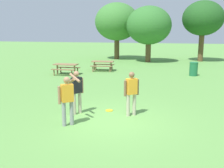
{
  "coord_description": "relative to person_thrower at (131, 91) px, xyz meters",
  "views": [
    {
      "loc": [
        2.13,
        -8.28,
        3.07
      ],
      "look_at": [
        -0.36,
        1.44,
        1.0
      ],
      "focal_mm": 41.16,
      "sensor_mm": 36.0,
      "label": 1
    }
  ],
  "objects": [
    {
      "name": "person_bystander",
      "position": [
        -2.0,
        -0.31,
        0.02
      ],
      "size": [
        0.56,
        0.82,
        1.64
      ],
      "color": "#B7AD93",
      "rests_on": "ground"
    },
    {
      "name": "trash_can_beside_table",
      "position": [
        2.69,
        9.62,
        -0.46
      ],
      "size": [
        0.59,
        0.59,
        0.96
      ],
      "color": "#1E663D",
      "rests_on": "ground"
    },
    {
      "name": "picnic_table_near",
      "position": [
        -6.16,
        7.87,
        -0.38
      ],
      "size": [
        1.75,
        1.47,
        0.77
      ],
      "color": "olive",
      "rests_on": "ground"
    },
    {
      "name": "tree_tall_left",
      "position": [
        -5.05,
        19.04,
        3.11
      ],
      "size": [
        4.79,
        4.79,
        6.12
      ],
      "color": "brown",
      "rests_on": "ground"
    },
    {
      "name": "tree_broad_center",
      "position": [
        -1.34,
        17.05,
        2.67
      ],
      "size": [
        4.42,
        4.42,
        5.51
      ],
      "color": "brown",
      "rests_on": "ground"
    },
    {
      "name": "person_catcher",
      "position": [
        -1.85,
        -1.52,
        0.02
      ],
      "size": [
        0.49,
        0.84,
        1.64
      ],
      "color": "gray",
      "rests_on": "ground"
    },
    {
      "name": "picnic_table_far",
      "position": [
        -4.11,
        10.23,
        -0.38
      ],
      "size": [
        1.85,
        1.61,
        0.77
      ],
      "color": "olive",
      "rests_on": "ground"
    },
    {
      "name": "ground_plane",
      "position": [
        -0.56,
        -0.71,
        -0.94
      ],
      "size": [
        120.0,
        120.0,
        0.0
      ],
      "primitive_type": "plane",
      "color": "#609947"
    },
    {
      "name": "frisbee",
      "position": [
        -0.94,
        0.36,
        -0.93
      ],
      "size": [
        0.29,
        0.29,
        0.03
      ],
      "primitive_type": "cylinder",
      "color": "yellow",
      "rests_on": "ground"
    },
    {
      "name": "person_thrower",
      "position": [
        0.0,
        0.0,
        0.0
      ],
      "size": [
        0.49,
        0.42,
        1.64
      ],
      "color": "#B7AD93",
      "rests_on": "ground"
    },
    {
      "name": "tree_far_right",
      "position": [
        3.84,
        19.01,
        3.36
      ],
      "size": [
        4.08,
        4.08,
        6.08
      ],
      "color": "brown",
      "rests_on": "ground"
    }
  ]
}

